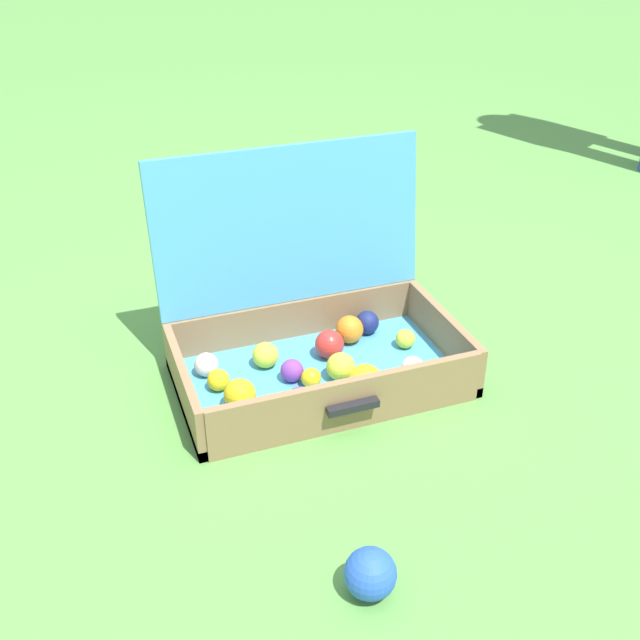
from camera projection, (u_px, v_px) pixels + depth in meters
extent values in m
plane|color=#569342|center=(344.00, 376.00, 1.71)|extent=(16.00, 16.00, 0.00)
cube|color=#4799C6|center=(320.00, 377.00, 1.69)|extent=(0.63, 0.36, 0.03)
cube|color=olive|center=(183.00, 387.00, 1.57)|extent=(0.02, 0.36, 0.12)
cube|color=olive|center=(442.00, 335.00, 1.75)|extent=(0.02, 0.36, 0.12)
cube|color=olive|center=(349.00, 404.00, 1.52)|extent=(0.59, 0.02, 0.12)
cube|color=olive|center=(295.00, 322.00, 1.80)|extent=(0.59, 0.02, 0.12)
cube|color=#4799C6|center=(289.00, 225.00, 1.70)|extent=(0.63, 0.07, 0.36)
cube|color=black|center=(353.00, 407.00, 1.50)|extent=(0.11, 0.02, 0.02)
sphere|color=yellow|center=(240.00, 394.00, 1.55)|extent=(0.07, 0.07, 0.07)
sphere|color=white|center=(413.00, 368.00, 1.65)|extent=(0.05, 0.05, 0.05)
sphere|color=red|center=(329.00, 344.00, 1.72)|extent=(0.07, 0.07, 0.07)
sphere|color=yellow|center=(366.00, 382.00, 1.58)|extent=(0.08, 0.08, 0.08)
sphere|color=#CCDB38|center=(405.00, 339.00, 1.76)|extent=(0.05, 0.05, 0.05)
sphere|color=#CCDB38|center=(341.00, 367.00, 1.64)|extent=(0.06, 0.06, 0.06)
sphere|color=purple|center=(300.00, 400.00, 1.55)|extent=(0.06, 0.06, 0.06)
sphere|color=navy|center=(367.00, 322.00, 1.81)|extent=(0.06, 0.06, 0.06)
sphere|color=yellow|center=(218.00, 380.00, 1.61)|extent=(0.05, 0.05, 0.05)
sphere|color=purple|center=(292.00, 371.00, 1.64)|extent=(0.05, 0.05, 0.05)
sphere|color=orange|center=(349.00, 329.00, 1.78)|extent=(0.07, 0.07, 0.07)
sphere|color=yellow|center=(311.00, 378.00, 1.62)|extent=(0.04, 0.04, 0.04)
sphere|color=white|center=(206.00, 365.00, 1.66)|extent=(0.05, 0.05, 0.05)
sphere|color=#CCDB38|center=(266.00, 355.00, 1.69)|extent=(0.06, 0.06, 0.06)
sphere|color=blue|center=(370.00, 574.00, 1.17)|extent=(0.08, 0.08, 0.08)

